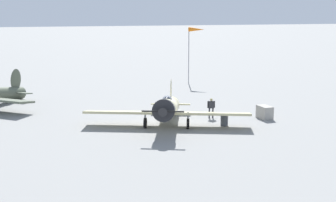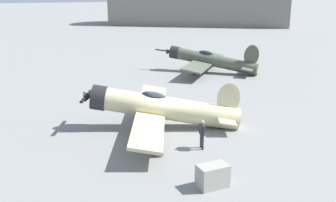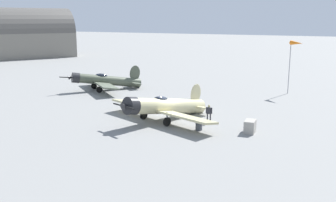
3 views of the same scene
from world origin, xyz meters
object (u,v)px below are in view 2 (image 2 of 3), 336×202
object	(u,v)px
airplane_mid_apron	(210,60)
ground_crew_mechanic	(202,132)
fuel_drum	(158,149)
equipment_crate	(213,176)
airplane_foreground	(160,108)

from	to	relation	value
airplane_mid_apron	ground_crew_mechanic	xyz separation A→B (m)	(18.70, -8.78, -0.30)
ground_crew_mechanic	airplane_mid_apron	bearing A→B (deg)	-110.96
airplane_mid_apron	ground_crew_mechanic	distance (m)	20.66
fuel_drum	airplane_mid_apron	bearing A→B (deg)	148.82
airplane_mid_apron	fuel_drum	xyz separation A→B (m)	(18.85, -11.40, -0.91)
ground_crew_mechanic	equipment_crate	size ratio (longest dim) A/B	1.13
airplane_foreground	equipment_crate	size ratio (longest dim) A/B	8.48
equipment_crate	fuel_drum	size ratio (longest dim) A/B	1.81
airplane_mid_apron	fuel_drum	size ratio (longest dim) A/B	11.78
airplane_mid_apron	airplane_foreground	bearing A→B (deg)	93.11
equipment_crate	ground_crew_mechanic	bearing A→B (deg)	163.41
airplane_mid_apron	equipment_crate	size ratio (longest dim) A/B	6.52
airplane_foreground	airplane_mid_apron	distance (m)	17.72
airplane_mid_apron	equipment_crate	distance (m)	25.07
ground_crew_mechanic	equipment_crate	distance (m)	4.46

